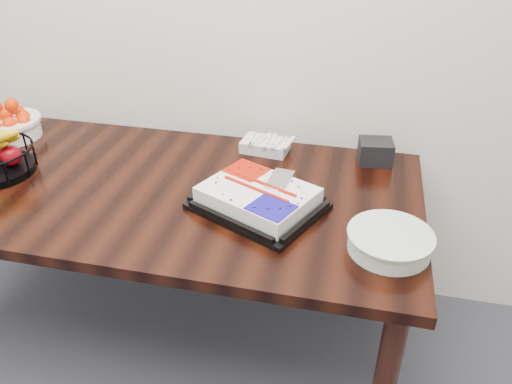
% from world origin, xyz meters
% --- Properties ---
extents(table, '(1.80, 0.90, 0.75)m').
position_xyz_m(table, '(0.00, 2.00, 0.66)').
color(table, black).
rests_on(table, ground).
extents(cake_tray, '(0.49, 0.44, 0.08)m').
position_xyz_m(cake_tray, '(0.36, 1.94, 0.79)').
color(cake_tray, black).
rests_on(cake_tray, table).
extents(tangerine_bowl, '(0.26, 0.26, 0.17)m').
position_xyz_m(tangerine_bowl, '(-0.78, 2.24, 0.82)').
color(tangerine_bowl, white).
rests_on(tangerine_bowl, table).
extents(plate_stack, '(0.25, 0.25, 0.06)m').
position_xyz_m(plate_stack, '(0.78, 1.80, 0.78)').
color(plate_stack, white).
rests_on(plate_stack, table).
extents(fork_bag, '(0.19, 0.14, 0.05)m').
position_xyz_m(fork_bag, '(0.30, 2.35, 0.78)').
color(fork_bag, silver).
rests_on(fork_bag, table).
extents(napkin_box, '(0.14, 0.12, 0.09)m').
position_xyz_m(napkin_box, '(0.73, 2.35, 0.79)').
color(napkin_box, black).
rests_on(napkin_box, table).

